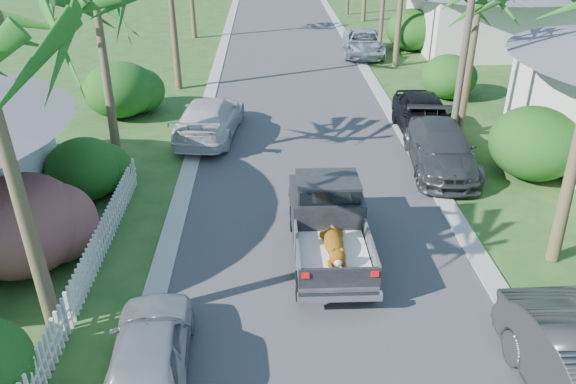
{
  "coord_description": "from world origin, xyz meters",
  "views": [
    {
      "loc": [
        -1.42,
        -6.66,
        8.72
      ],
      "look_at": [
        -0.88,
        7.38,
        1.4
      ],
      "focal_mm": 35.0,
      "sensor_mm": 36.0,
      "label": 1
    }
  ],
  "objects_px": {
    "parked_car_rd": "(364,43)",
    "parked_car_lf": "(210,118)",
    "house_right_far": "(490,16)",
    "parked_car_ln": "(149,354)",
    "parked_car_rf": "(423,116)",
    "utility_pole_b": "(467,33)",
    "pickup_truck": "(328,217)",
    "parked_car_rm": "(441,148)"
  },
  "relations": [
    {
      "from": "pickup_truck",
      "to": "parked_car_ln",
      "type": "height_order",
      "value": "pickup_truck"
    },
    {
      "from": "pickup_truck",
      "to": "utility_pole_b",
      "type": "xyz_separation_m",
      "value": [
        5.42,
        6.41,
        3.59
      ]
    },
    {
      "from": "house_right_far",
      "to": "parked_car_rd",
      "type": "bearing_deg",
      "value": -171.77
    },
    {
      "from": "parked_car_ln",
      "to": "utility_pole_b",
      "type": "distance_m",
      "value": 15.13
    },
    {
      "from": "parked_car_rf",
      "to": "parked_car_lf",
      "type": "relative_size",
      "value": 0.9
    },
    {
      "from": "pickup_truck",
      "to": "parked_car_ln",
      "type": "relative_size",
      "value": 1.26
    },
    {
      "from": "parked_car_lf",
      "to": "house_right_far",
      "type": "xyz_separation_m",
      "value": [
        16.79,
        14.79,
        1.33
      ]
    },
    {
      "from": "parked_car_lf",
      "to": "utility_pole_b",
      "type": "height_order",
      "value": "utility_pole_b"
    },
    {
      "from": "parked_car_rd",
      "to": "parked_car_lf",
      "type": "distance_m",
      "value": 16.05
    },
    {
      "from": "pickup_truck",
      "to": "parked_car_rf",
      "type": "xyz_separation_m",
      "value": [
        4.82,
        8.41,
        -0.17
      ]
    },
    {
      "from": "pickup_truck",
      "to": "parked_car_rd",
      "type": "distance_m",
      "value": 22.68
    },
    {
      "from": "parked_car_rf",
      "to": "house_right_far",
      "type": "bearing_deg",
      "value": 63.17
    },
    {
      "from": "pickup_truck",
      "to": "parked_car_rd",
      "type": "relative_size",
      "value": 0.96
    },
    {
      "from": "pickup_truck",
      "to": "parked_car_ln",
      "type": "bearing_deg",
      "value": -130.56
    },
    {
      "from": "parked_car_rm",
      "to": "parked_car_rd",
      "type": "xyz_separation_m",
      "value": [
        -0.09,
        17.01,
        -0.04
      ]
    },
    {
      "from": "parked_car_rm",
      "to": "parked_car_ln",
      "type": "bearing_deg",
      "value": -125.67
    },
    {
      "from": "parked_car_rd",
      "to": "parked_car_ln",
      "type": "height_order",
      "value": "parked_car_rd"
    },
    {
      "from": "parked_car_rm",
      "to": "utility_pole_b",
      "type": "bearing_deg",
      "value": 62.54
    },
    {
      "from": "pickup_truck",
      "to": "utility_pole_b",
      "type": "height_order",
      "value": "utility_pole_b"
    },
    {
      "from": "pickup_truck",
      "to": "utility_pole_b",
      "type": "relative_size",
      "value": 0.57
    },
    {
      "from": "parked_car_rf",
      "to": "parked_car_ln",
      "type": "distance_m",
      "value": 15.85
    },
    {
      "from": "parked_car_rm",
      "to": "parked_car_rf",
      "type": "relative_size",
      "value": 1.08
    },
    {
      "from": "house_right_far",
      "to": "pickup_truck",
      "type": "bearing_deg",
      "value": -118.7
    },
    {
      "from": "house_right_far",
      "to": "parked_car_rm",
      "type": "bearing_deg",
      "value": -114.2
    },
    {
      "from": "parked_car_ln",
      "to": "parked_car_lf",
      "type": "height_order",
      "value": "parked_car_lf"
    },
    {
      "from": "parked_car_ln",
      "to": "parked_car_lf",
      "type": "bearing_deg",
      "value": -94.07
    },
    {
      "from": "house_right_far",
      "to": "parked_car_ln",
      "type": "bearing_deg",
      "value": -120.94
    },
    {
      "from": "parked_car_rf",
      "to": "parked_car_lf",
      "type": "xyz_separation_m",
      "value": [
        -8.79,
        0.21,
        -0.05
      ]
    },
    {
      "from": "parked_car_lf",
      "to": "parked_car_rf",
      "type": "bearing_deg",
      "value": -174.35
    },
    {
      "from": "parked_car_rf",
      "to": "parked_car_rd",
      "type": "bearing_deg",
      "value": 92.38
    },
    {
      "from": "parked_car_rm",
      "to": "parked_car_rd",
      "type": "relative_size",
      "value": 1.0
    },
    {
      "from": "parked_car_lf",
      "to": "utility_pole_b",
      "type": "xyz_separation_m",
      "value": [
        9.39,
        -2.21,
        3.8
      ]
    },
    {
      "from": "pickup_truck",
      "to": "parked_car_rf",
      "type": "height_order",
      "value": "pickup_truck"
    },
    {
      "from": "parked_car_rd",
      "to": "parked_car_lf",
      "type": "bearing_deg",
      "value": -116.5
    },
    {
      "from": "pickup_truck",
      "to": "house_right_far",
      "type": "height_order",
      "value": "house_right_far"
    },
    {
      "from": "house_right_far",
      "to": "utility_pole_b",
      "type": "relative_size",
      "value": 1.0
    },
    {
      "from": "utility_pole_b",
      "to": "parked_car_rf",
      "type": "bearing_deg",
      "value": 106.7
    },
    {
      "from": "pickup_truck",
      "to": "parked_car_ln",
      "type": "distance_m",
      "value": 6.23
    },
    {
      "from": "pickup_truck",
      "to": "parked_car_rd",
      "type": "height_order",
      "value": "pickup_truck"
    },
    {
      "from": "parked_car_ln",
      "to": "house_right_far",
      "type": "xyz_separation_m",
      "value": [
        16.87,
        28.14,
        1.43
      ]
    },
    {
      "from": "parked_car_rf",
      "to": "parked_car_rd",
      "type": "distance_m",
      "value": 13.81
    },
    {
      "from": "pickup_truck",
      "to": "parked_car_lf",
      "type": "xyz_separation_m",
      "value": [
        -3.98,
        8.62,
        -0.21
      ]
    }
  ]
}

